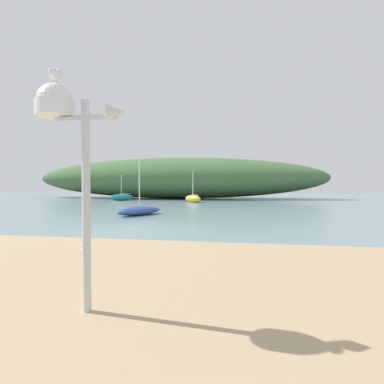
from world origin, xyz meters
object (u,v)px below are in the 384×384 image
(sailboat_east_reach, at_px, (121,197))
(seagull_upper_strand, at_px, (84,249))
(seagull_on_radar, at_px, (56,74))
(sailboat_off_point, at_px, (139,211))
(sailboat_by_sandbar, at_px, (193,199))
(mast_structure, at_px, (64,122))

(sailboat_east_reach, distance_m, seagull_upper_strand, 29.56)
(sailboat_east_reach, bearing_deg, seagull_upper_strand, -69.13)
(seagull_on_radar, distance_m, seagull_upper_strand, 4.97)
(sailboat_off_point, bearing_deg, sailboat_by_sandbar, 85.54)
(sailboat_off_point, relative_size, sailboat_east_reach, 1.24)
(mast_structure, bearing_deg, sailboat_by_sandbar, 96.10)
(mast_structure, bearing_deg, seagull_on_radar, 172.37)
(sailboat_by_sandbar, xyz_separation_m, sailboat_off_point, (-1.10, -14.04, -0.12))
(seagull_on_radar, distance_m, sailboat_east_reach, 33.43)
(seagull_on_radar, distance_m, sailboat_off_point, 15.85)
(sailboat_by_sandbar, height_order, sailboat_east_reach, sailboat_by_sandbar)
(sailboat_off_point, xyz_separation_m, seagull_upper_strand, (2.56, -11.55, 0.03))
(sailboat_off_point, bearing_deg, sailboat_east_reach, 116.40)
(mast_structure, xyz_separation_m, sailboat_east_reach, (-12.17, 31.04, -2.53))
(sailboat_east_reach, xyz_separation_m, seagull_upper_strand, (10.53, -27.62, -0.08))
(seagull_on_radar, bearing_deg, sailboat_by_sandbar, 95.83)
(sailboat_by_sandbar, distance_m, seagull_upper_strand, 25.64)
(sailboat_off_point, height_order, sailboat_east_reach, sailboat_off_point)
(mast_structure, relative_size, sailboat_off_point, 0.86)
(sailboat_off_point, relative_size, seagull_upper_strand, 13.27)
(mast_structure, distance_m, seagull_upper_strand, 4.60)
(seagull_on_radar, height_order, sailboat_off_point, sailboat_off_point)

